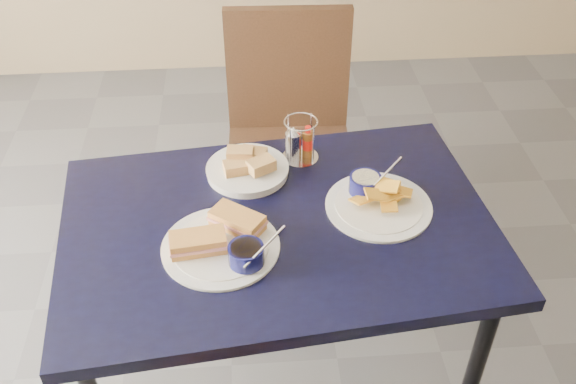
{
  "coord_description": "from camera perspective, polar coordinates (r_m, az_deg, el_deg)",
  "views": [
    {
      "loc": [
        -0.28,
        -1.05,
        1.91
      ],
      "look_at": [
        -0.18,
        0.26,
        0.82
      ],
      "focal_mm": 40.0,
      "sensor_mm": 36.0,
      "label": 1
    }
  ],
  "objects": [
    {
      "name": "sandwich_plate",
      "position": [
        1.65,
        -5.71,
        -4.37
      ],
      "size": [
        0.32,
        0.3,
        0.12
      ],
      "color": "white",
      "rests_on": "dining_table"
    },
    {
      "name": "plantain_plate",
      "position": [
        1.79,
        7.74,
        -0.48
      ],
      "size": [
        0.29,
        0.29,
        0.12
      ],
      "color": "white",
      "rests_on": "dining_table"
    },
    {
      "name": "bread_basket",
      "position": [
        1.88,
        -3.61,
        2.18
      ],
      "size": [
        0.24,
        0.24,
        0.07
      ],
      "color": "white",
      "rests_on": "dining_table"
    },
    {
      "name": "dining_table",
      "position": [
        1.77,
        -0.87,
        -4.37
      ],
      "size": [
        1.23,
        0.88,
        0.75
      ],
      "color": "black",
      "rests_on": "ground"
    },
    {
      "name": "chair_far",
      "position": [
        2.44,
        0.01,
        6.0
      ],
      "size": [
        0.48,
        0.46,
        0.98
      ],
      "color": "#321D10",
      "rests_on": "ground"
    },
    {
      "name": "condiment_caddy",
      "position": [
        1.92,
        0.98,
        4.41
      ],
      "size": [
        0.11,
        0.11,
        0.14
      ],
      "color": "silver",
      "rests_on": "dining_table"
    }
  ]
}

